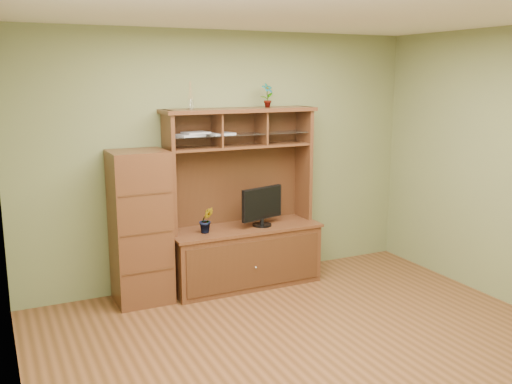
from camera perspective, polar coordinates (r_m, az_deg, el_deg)
room at (r=4.44m, az=6.82°, el=0.01°), size 4.54×4.04×2.74m
media_hutch at (r=6.16m, az=-1.29°, el=-4.56°), size 1.66×0.61×1.90m
monitor at (r=6.07m, az=0.62°, el=-1.38°), size 0.52×0.20×0.42m
orchid_plant at (r=5.85m, az=-4.99°, el=-2.81°), size 0.17×0.14×0.27m
top_plant at (r=6.13m, az=1.14°, el=9.66°), size 0.15×0.12×0.26m
reed_diffuser at (r=5.79m, az=-6.56°, el=9.28°), size 0.06×0.06×0.28m
magazines at (r=5.86m, az=-5.47°, el=5.80°), size 0.65×0.27×0.04m
side_cabinet at (r=5.75m, az=-11.50°, el=-3.49°), size 0.54×0.50×1.53m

